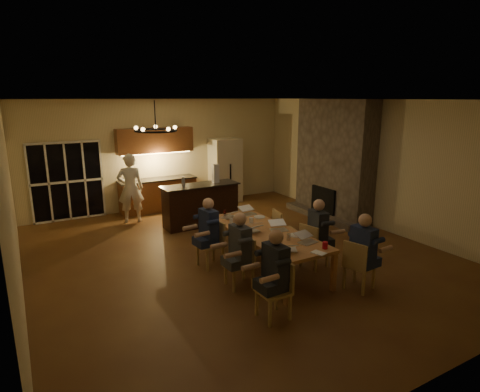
% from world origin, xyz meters
% --- Properties ---
extents(floor, '(9.00, 9.00, 0.00)m').
position_xyz_m(floor, '(0.00, 0.00, 0.00)').
color(floor, brown).
rests_on(floor, ground).
extents(back_wall, '(8.00, 0.04, 3.20)m').
position_xyz_m(back_wall, '(0.00, 4.52, 1.60)').
color(back_wall, beige).
rests_on(back_wall, ground).
extents(left_wall, '(0.04, 9.00, 3.20)m').
position_xyz_m(left_wall, '(-4.02, 0.00, 1.60)').
color(left_wall, beige).
rests_on(left_wall, ground).
extents(right_wall, '(0.04, 9.00, 3.20)m').
position_xyz_m(right_wall, '(4.02, 0.00, 1.60)').
color(right_wall, beige).
rests_on(right_wall, ground).
extents(ceiling, '(8.00, 9.00, 0.04)m').
position_xyz_m(ceiling, '(0.00, 0.00, 3.22)').
color(ceiling, white).
rests_on(ceiling, back_wall).
extents(french_doors, '(1.86, 0.08, 2.10)m').
position_xyz_m(french_doors, '(-2.70, 4.47, 1.05)').
color(french_doors, black).
rests_on(french_doors, ground).
extents(fireplace, '(0.58, 2.50, 3.20)m').
position_xyz_m(fireplace, '(3.70, 1.20, 1.60)').
color(fireplace, '#61564C').
rests_on(fireplace, ground).
extents(kitchenette, '(2.24, 0.68, 2.40)m').
position_xyz_m(kitchenette, '(-0.30, 4.20, 1.20)').
color(kitchenette, brown).
rests_on(kitchenette, ground).
extents(refrigerator, '(0.90, 0.68, 2.00)m').
position_xyz_m(refrigerator, '(1.90, 4.15, 1.00)').
color(refrigerator, beige).
rests_on(refrigerator, ground).
extents(dining_table, '(1.10, 2.90, 0.75)m').
position_xyz_m(dining_table, '(0.16, -0.82, 0.38)').
color(dining_table, '#C0824D').
rests_on(dining_table, ground).
extents(bar_island, '(1.99, 0.68, 1.08)m').
position_xyz_m(bar_island, '(0.18, 2.26, 0.54)').
color(bar_island, black).
rests_on(bar_island, ground).
extents(chair_left_near, '(0.44, 0.44, 0.89)m').
position_xyz_m(chair_left_near, '(-0.75, -2.43, 0.45)').
color(chair_left_near, tan).
rests_on(chair_left_near, ground).
extents(chair_left_mid, '(0.47, 0.47, 0.89)m').
position_xyz_m(chair_left_mid, '(-0.68, -1.26, 0.45)').
color(chair_left_mid, tan).
rests_on(chair_left_mid, ground).
extents(chair_left_far, '(0.48, 0.48, 0.89)m').
position_xyz_m(chair_left_far, '(-0.73, -0.22, 0.45)').
color(chair_left_far, tan).
rests_on(chair_left_far, ground).
extents(chair_right_near, '(0.54, 0.54, 0.89)m').
position_xyz_m(chair_right_near, '(1.08, -2.38, 0.45)').
color(chair_right_near, tan).
rests_on(chair_right_near, ground).
extents(chair_right_mid, '(0.53, 0.53, 0.89)m').
position_xyz_m(chair_right_mid, '(1.01, -1.26, 0.45)').
color(chair_right_mid, tan).
rests_on(chair_right_mid, ground).
extents(chair_right_far, '(0.51, 0.51, 0.89)m').
position_xyz_m(chair_right_far, '(1.07, -0.23, 0.45)').
color(chair_right_far, tan).
rests_on(chair_right_far, ground).
extents(person_left_near, '(0.62, 0.62, 1.38)m').
position_xyz_m(person_left_near, '(-0.70, -2.39, 0.69)').
color(person_left_near, '#20232A').
rests_on(person_left_near, ground).
extents(person_right_near, '(0.64, 0.64, 1.38)m').
position_xyz_m(person_right_near, '(1.05, -2.45, 0.69)').
color(person_right_near, navy).
rests_on(person_right_near, ground).
extents(person_left_mid, '(0.61, 0.61, 1.38)m').
position_xyz_m(person_left_mid, '(-0.71, -1.37, 0.69)').
color(person_left_mid, '#3D4348').
rests_on(person_left_mid, ground).
extents(person_right_mid, '(0.70, 0.70, 1.38)m').
position_xyz_m(person_right_mid, '(1.03, -1.32, 0.69)').
color(person_right_mid, '#20232A').
rests_on(person_right_mid, ground).
extents(person_left_far, '(0.65, 0.65, 1.38)m').
position_xyz_m(person_left_far, '(-0.75, -0.20, 0.69)').
color(person_left_far, navy).
rests_on(person_left_far, ground).
extents(standing_person, '(0.75, 0.58, 1.84)m').
position_xyz_m(standing_person, '(-1.29, 3.42, 0.92)').
color(standing_person, white).
rests_on(standing_person, ground).
extents(chandelier, '(0.65, 0.65, 0.03)m').
position_xyz_m(chandelier, '(-1.94, -0.93, 2.75)').
color(chandelier, black).
rests_on(chandelier, ceiling).
extents(laptop_a, '(0.42, 0.40, 0.23)m').
position_xyz_m(laptop_a, '(-0.07, -1.82, 0.86)').
color(laptop_a, silver).
rests_on(laptop_a, dining_table).
extents(laptop_b, '(0.37, 0.34, 0.23)m').
position_xyz_m(laptop_b, '(0.46, -1.72, 0.86)').
color(laptop_b, silver).
rests_on(laptop_b, dining_table).
extents(laptop_c, '(0.37, 0.34, 0.23)m').
position_xyz_m(laptop_c, '(-0.12, -0.72, 0.86)').
color(laptop_c, silver).
rests_on(laptop_c, dining_table).
extents(laptop_d, '(0.38, 0.35, 0.23)m').
position_xyz_m(laptop_d, '(0.41, -0.91, 0.86)').
color(laptop_d, silver).
rests_on(laptop_d, dining_table).
extents(laptop_e, '(0.39, 0.37, 0.23)m').
position_xyz_m(laptop_e, '(-0.04, 0.34, 0.86)').
color(laptop_e, silver).
rests_on(laptop_e, dining_table).
extents(laptop_f, '(0.34, 0.30, 0.23)m').
position_xyz_m(laptop_f, '(0.45, 0.29, 0.86)').
color(laptop_f, silver).
rests_on(laptop_f, dining_table).
extents(mug_front, '(0.07, 0.07, 0.10)m').
position_xyz_m(mug_front, '(0.14, -1.33, 0.80)').
color(mug_front, silver).
rests_on(mug_front, dining_table).
extents(mug_mid, '(0.08, 0.08, 0.10)m').
position_xyz_m(mug_mid, '(0.20, -0.22, 0.80)').
color(mug_mid, silver).
rests_on(mug_mid, dining_table).
extents(mug_back, '(0.07, 0.07, 0.10)m').
position_xyz_m(mug_back, '(-0.17, -0.06, 0.80)').
color(mug_back, silver).
rests_on(mug_back, dining_table).
extents(redcup_near, '(0.09, 0.09, 0.12)m').
position_xyz_m(redcup_near, '(0.53, -2.09, 0.81)').
color(redcup_near, '#AD0B1B').
rests_on(redcup_near, dining_table).
extents(redcup_mid, '(0.08, 0.08, 0.12)m').
position_xyz_m(redcup_mid, '(-0.21, -0.49, 0.81)').
color(redcup_mid, '#AD0B1B').
rests_on(redcup_mid, dining_table).
extents(can_silver, '(0.07, 0.07, 0.12)m').
position_xyz_m(can_silver, '(0.24, -1.45, 0.81)').
color(can_silver, '#B2B2B7').
rests_on(can_silver, dining_table).
extents(can_cola, '(0.06, 0.06, 0.12)m').
position_xyz_m(can_cola, '(-0.03, 0.50, 0.81)').
color(can_cola, '#3F0F0C').
rests_on(can_cola, dining_table).
extents(can_right, '(0.07, 0.07, 0.12)m').
position_xyz_m(can_right, '(0.62, -0.58, 0.81)').
color(can_right, '#B2B2B7').
rests_on(can_right, dining_table).
extents(plate_near, '(0.25, 0.25, 0.02)m').
position_xyz_m(plate_near, '(0.50, -1.32, 0.76)').
color(plate_near, silver).
rests_on(plate_near, dining_table).
extents(plate_left, '(0.24, 0.24, 0.02)m').
position_xyz_m(plate_left, '(-0.13, -1.78, 0.76)').
color(plate_left, silver).
rests_on(plate_left, dining_table).
extents(plate_far, '(0.24, 0.24, 0.02)m').
position_xyz_m(plate_far, '(0.55, -0.00, 0.76)').
color(plate_far, silver).
rests_on(plate_far, dining_table).
extents(notepad, '(0.22, 0.26, 0.01)m').
position_xyz_m(notepad, '(0.30, -2.20, 0.76)').
color(notepad, white).
rests_on(notepad, dining_table).
extents(bar_bottle, '(0.09, 0.09, 0.24)m').
position_xyz_m(bar_bottle, '(-0.26, 2.29, 1.20)').
color(bar_bottle, '#99999E').
rests_on(bar_bottle, bar_island).
extents(bar_blender, '(0.15, 0.15, 0.48)m').
position_xyz_m(bar_blender, '(0.64, 2.30, 1.32)').
color(bar_blender, silver).
rests_on(bar_blender, bar_island).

